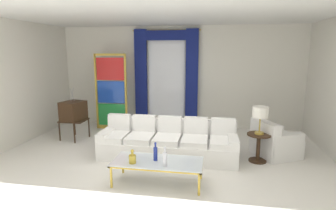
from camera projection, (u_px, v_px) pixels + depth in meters
The scene contains 16 objects.
ground_plane at pixel (159, 163), 5.64m from camera, with size 16.00×16.00×0.00m, color white.
wall_rear at pixel (179, 77), 8.31m from camera, with size 8.00×0.12×3.00m, color white.
wall_left at pixel (13, 84), 6.55m from camera, with size 0.12×7.00×3.00m, color white.
ceiling_slab at pixel (165, 15), 5.83m from camera, with size 8.00×7.60×0.04m, color white.
curtained_window at pixel (166, 69), 8.16m from camera, with size 2.00×0.17×2.70m.
couch_white_long at pixel (168, 143), 5.97m from camera, with size 2.92×0.93×0.86m.
coffee_table at pixel (158, 163), 4.72m from camera, with size 1.55×0.67×0.41m.
bottle_blue_decanter at pixel (165, 158), 4.47m from camera, with size 0.07×0.07×0.33m.
bottle_crystal_tall at pixel (155, 153), 4.71m from camera, with size 0.07×0.07×0.33m.
bottle_amber_squat at pixel (132, 158), 4.61m from camera, with size 0.12×0.12×0.24m.
vintage_tv at pixel (73, 112), 7.10m from camera, with size 0.63×0.69×1.35m.
armchair_white at pixel (274, 143), 5.99m from camera, with size 1.10×1.09×0.80m.
stained_glass_divider at pixel (111, 94), 7.96m from camera, with size 0.95×0.05×2.20m.
peacock_figurine at pixel (120, 126), 7.62m from camera, with size 0.44×0.60×0.50m.
round_side_table at pixel (258, 145), 5.68m from camera, with size 0.48×0.48×0.59m.
table_lamp_brass at pixel (260, 113), 5.55m from camera, with size 0.32×0.32×0.57m.
Camera 1 is at (1.11, -5.19, 2.25)m, focal length 29.39 mm.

